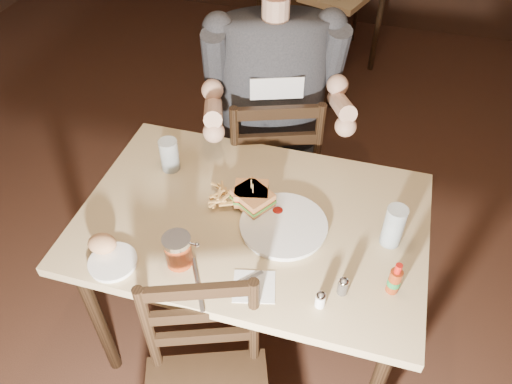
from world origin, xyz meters
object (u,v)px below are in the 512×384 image
(hot_sauce, at_px, (395,278))
(diner, at_px, (275,73))
(chair_far, at_px, (271,164))
(bg_chair_near, at_px, (305,58))
(syrup_dispenser, at_px, (178,250))
(dinner_plate, at_px, (284,226))
(glass_right, at_px, (394,226))
(side_plate, at_px, (113,263))
(glass_left, at_px, (169,155))
(main_table, at_px, (252,232))

(hot_sauce, bearing_deg, diner, 127.17)
(chair_far, height_order, bg_chair_near, chair_far)
(bg_chair_near, xyz_separation_m, syrup_dispenser, (-0.03, -2.00, 0.39))
(chair_far, xyz_separation_m, syrup_dispenser, (-0.09, -0.89, 0.35))
(dinner_plate, height_order, glass_right, glass_right)
(hot_sauce, distance_m, syrup_dispenser, 0.69)
(bg_chair_near, relative_size, side_plate, 5.59)
(glass_left, bearing_deg, main_table, -23.77)
(dinner_plate, bearing_deg, glass_right, 6.00)
(chair_far, xyz_separation_m, bg_chair_near, (-0.06, 1.11, -0.04))
(chair_far, relative_size, glass_left, 7.07)
(glass_right, height_order, hot_sauce, glass_right)
(bg_chair_near, xyz_separation_m, hot_sauce, (0.66, -1.93, 0.40))
(chair_far, height_order, diner, diner)
(glass_right, distance_m, hot_sauce, 0.20)
(chair_far, bearing_deg, glass_left, 37.64)
(bg_chair_near, distance_m, side_plate, 2.11)
(glass_left, height_order, syrup_dispenser, glass_left)
(main_table, relative_size, syrup_dispenser, 10.46)
(diner, xyz_separation_m, glass_right, (0.55, -0.56, -0.16))
(hot_sauce, height_order, side_plate, hot_sauce)
(dinner_plate, height_order, syrup_dispenser, syrup_dispenser)
(main_table, height_order, hot_sauce, hot_sauce)
(dinner_plate, relative_size, syrup_dispenser, 2.54)
(dinner_plate, xyz_separation_m, side_plate, (-0.50, -0.31, -0.00))
(diner, bearing_deg, glass_left, -147.08)
(side_plate, bearing_deg, main_table, 40.47)
(dinner_plate, bearing_deg, bg_chair_near, 98.66)
(main_table, relative_size, glass_right, 7.77)
(bg_chair_near, height_order, glass_right, glass_right)
(main_table, height_order, bg_chair_near, bg_chair_near)
(main_table, height_order, diner, diner)
(chair_far, xyz_separation_m, hot_sauce, (0.60, -0.81, 0.36))
(main_table, bearing_deg, side_plate, -139.53)
(main_table, distance_m, glass_right, 0.51)
(syrup_dispenser, bearing_deg, hot_sauce, 6.48)
(bg_chair_near, bearing_deg, chair_far, -89.17)
(diner, bearing_deg, hot_sauce, -72.72)
(glass_left, relative_size, glass_right, 0.85)
(bg_chair_near, distance_m, syrup_dispenser, 2.04)
(chair_far, distance_m, bg_chair_near, 1.12)
(glass_right, height_order, syrup_dispenser, glass_right)
(main_table, xyz_separation_m, chair_far, (-0.09, 0.63, -0.22))
(chair_far, height_order, side_plate, chair_far)
(diner, height_order, side_plate, diner)
(dinner_plate, relative_size, glass_left, 2.23)
(bg_chair_near, xyz_separation_m, side_plate, (-0.23, -2.07, 0.34))
(bg_chair_near, bearing_deg, syrup_dispenser, -93.03)
(syrup_dispenser, bearing_deg, diner, 82.88)
(diner, distance_m, dinner_plate, 0.67)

